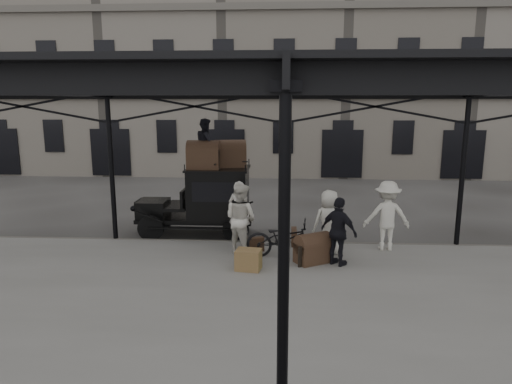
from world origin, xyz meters
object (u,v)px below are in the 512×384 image
Objects in this scene: steamer_trunk_roof_near at (204,157)px; porter_official at (339,232)px; bicycle at (284,239)px; porter_left at (239,212)px; taxi at (209,198)px; steamer_trunk_platform at (313,250)px.

porter_official is at bearing -33.65° from steamer_trunk_roof_near.
porter_official is at bearing -102.43° from bicycle.
porter_left is 1.05× the size of porter_official.
porter_official reaches higher than bicycle.
porter_left is (1.08, -1.18, -0.14)m from taxi.
porter_left is at bearing -47.75° from taxi.
bicycle is 2.27× the size of steamer_trunk_platform.
steamer_trunk_roof_near is 1.12× the size of steamer_trunk_platform.
porter_left is 2.10m from steamer_trunk_roof_near.
porter_left is 3.14m from porter_official.
porter_left reaches higher than porter_official.
steamer_trunk_roof_near is 4.53m from steamer_trunk_platform.
steamer_trunk_platform is at bearing -36.74° from steamer_trunk_roof_near.
taxi is at bearing 2.61° from porter_official.
bicycle is at bearing 22.57° from porter_official.
steamer_trunk_roof_near is at bearing 53.42° from bicycle.
taxi is 1.61m from porter_left.
taxi is 4.70m from porter_official.
steamer_trunk_platform is at bearing -41.22° from taxi.
taxi is at bearing 108.29° from steamer_trunk_platform.
taxi is at bearing -29.49° from porter_left.
steamer_trunk_roof_near is at bearing 111.70° from steamer_trunk_platform.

